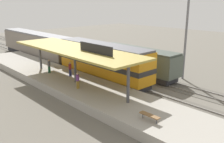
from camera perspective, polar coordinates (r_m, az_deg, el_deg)
name	(u,v)px	position (r m, az deg, el deg)	size (l,w,h in m)	color
ground_plane	(118,78)	(32.28, 1.37, -1.43)	(120.00, 120.00, 0.00)	#666056
track_near	(106,81)	(30.97, -1.28, -2.12)	(3.20, 110.00, 0.16)	#565249
track_far	(131,74)	(34.07, 4.50, -0.50)	(3.20, 110.00, 0.16)	#565249
platform	(76,86)	(28.14, -8.29, -3.25)	(6.00, 44.00, 0.90)	#9E998E
station_canopy	(75,50)	(27.03, -8.52, 4.92)	(5.20, 18.00, 4.70)	#47474C
platform_bench	(150,115)	(19.01, 8.64, -9.94)	(0.44, 1.70, 0.50)	#333338
locomotive	(103,61)	(30.85, -2.19, 2.39)	(2.93, 14.43, 4.44)	#28282D
passenger_carriage_single	(35,44)	(45.77, -17.20, 5.97)	(2.90, 20.00, 4.24)	#28282D
freight_car	(137,61)	(32.96, 5.79, 2.40)	(2.80, 12.00, 3.54)	#28282D
light_mast	(188,12)	(31.79, 17.04, 13.04)	(1.10, 1.10, 11.70)	slate
person_waiting	(78,80)	(25.57, -7.89, -1.87)	(0.34, 0.34, 1.71)	olive
person_walking	(49,65)	(31.96, -14.27, 1.35)	(0.34, 0.34, 1.71)	#23603D
person_boarding	(70,68)	(30.05, -9.62, 0.72)	(0.34, 0.34, 1.71)	navy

